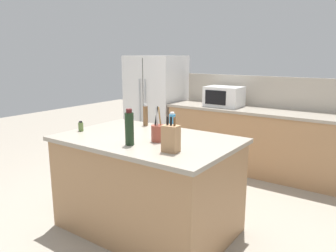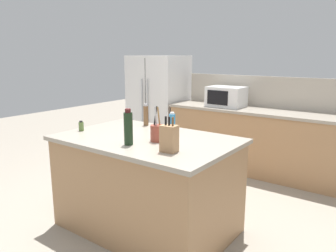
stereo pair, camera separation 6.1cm
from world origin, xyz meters
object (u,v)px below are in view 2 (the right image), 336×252
at_px(knife_block, 169,138).
at_px(utensil_crock, 157,132).
at_px(microwave, 226,97).
at_px(pepper_grinder, 146,115).
at_px(refrigerator, 159,104).
at_px(spice_jar_oregano, 81,126).
at_px(dish_soap_bottle, 172,123).
at_px(wine_bottle, 128,128).

relative_size(knife_block, utensil_crock, 0.91).
xyz_separation_m(microwave, pepper_grinder, (-0.10, -1.78, -0.04)).
bearing_deg(utensil_crock, refrigerator, 127.52).
height_order(utensil_crock, spice_jar_oregano, utensil_crock).
bearing_deg(dish_soap_bottle, knife_block, -56.46).
relative_size(utensil_crock, dish_soap_bottle, 1.57).
xyz_separation_m(utensil_crock, spice_jar_oregano, (-0.89, -0.13, -0.03)).
height_order(knife_block, wine_bottle, wine_bottle).
bearing_deg(pepper_grinder, spice_jar_oregano, -121.60).
bearing_deg(pepper_grinder, refrigerator, 124.17).
bearing_deg(wine_bottle, knife_block, 5.06).
distance_m(refrigerator, microwave, 1.37).
bearing_deg(pepper_grinder, wine_bottle, -60.83).
xyz_separation_m(refrigerator, spice_jar_oregano, (0.87, -2.43, 0.14)).
height_order(refrigerator, utensil_crock, refrigerator).
height_order(knife_block, utensil_crock, utensil_crock).
relative_size(knife_block, spice_jar_oregano, 2.74).
height_order(refrigerator, microwave, refrigerator).
distance_m(microwave, utensil_crock, 2.29).
relative_size(knife_block, wine_bottle, 0.91).
distance_m(utensil_crock, pepper_grinder, 0.70).
bearing_deg(wine_bottle, refrigerator, 122.83).
height_order(utensil_crock, wine_bottle, same).
xyz_separation_m(microwave, knife_block, (0.71, -2.45, -0.04)).
distance_m(pepper_grinder, wine_bottle, 0.81).
relative_size(dish_soap_bottle, wine_bottle, 0.64).
bearing_deg(refrigerator, wine_bottle, -57.17).
relative_size(refrigerator, knife_block, 5.87).
relative_size(knife_block, pepper_grinder, 1.19).
bearing_deg(wine_bottle, pepper_grinder, 119.17).
xyz_separation_m(refrigerator, knife_block, (2.05, -2.50, 0.20)).
height_order(pepper_grinder, wine_bottle, wine_bottle).
distance_m(refrigerator, utensil_crock, 2.91).
bearing_deg(microwave, refrigerator, 177.81).
bearing_deg(spice_jar_oregano, utensil_crock, 8.50).
bearing_deg(microwave, spice_jar_oregano, -101.14).
relative_size(utensil_crock, wine_bottle, 1.00).
xyz_separation_m(knife_block, pepper_grinder, (-0.81, 0.67, 0.00)).
xyz_separation_m(spice_jar_oregano, wine_bottle, (0.77, -0.11, 0.10)).
xyz_separation_m(microwave, spice_jar_oregano, (-0.47, -2.38, -0.10)).
bearing_deg(utensil_crock, knife_block, -35.35).
distance_m(utensil_crock, dish_soap_bottle, 0.40).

